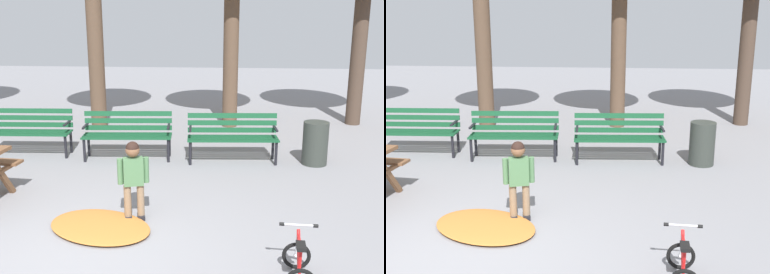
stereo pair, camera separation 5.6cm
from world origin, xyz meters
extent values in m
plane|color=gray|center=(0.00, 0.00, 0.00)|extent=(36.00, 36.00, 0.00)
cube|color=brown|center=(-1.54, 1.73, 0.36)|extent=(0.12, 0.57, 0.76)
cube|color=#144728|center=(-2.05, 3.98, 0.44)|extent=(1.60, 0.14, 0.03)
cube|color=#144728|center=(-2.04, 3.86, 0.44)|extent=(1.60, 0.14, 0.03)
cube|color=#144728|center=(-2.04, 3.74, 0.44)|extent=(1.60, 0.14, 0.03)
cube|color=#144728|center=(-2.03, 3.62, 0.44)|extent=(1.60, 0.14, 0.03)
cube|color=#144728|center=(-2.05, 4.02, 0.54)|extent=(1.60, 0.11, 0.09)
cube|color=#144728|center=(-2.05, 4.02, 0.67)|extent=(1.60, 0.11, 0.09)
cube|color=#144728|center=(-2.05, 4.02, 0.81)|extent=(1.60, 0.11, 0.09)
cylinder|color=black|center=(-1.28, 3.68, 0.22)|extent=(0.05, 0.05, 0.44)
cylinder|color=black|center=(-1.30, 4.04, 0.22)|extent=(0.05, 0.05, 0.44)
cube|color=black|center=(-1.29, 3.86, 0.62)|extent=(0.06, 0.40, 0.03)
cube|color=#144728|center=(-0.15, 3.88, 0.44)|extent=(1.60, 0.18, 0.03)
cube|color=#144728|center=(-0.14, 3.76, 0.44)|extent=(1.60, 0.18, 0.03)
cube|color=#144728|center=(-0.13, 3.64, 0.44)|extent=(1.60, 0.18, 0.03)
cube|color=#144728|center=(-0.13, 3.52, 0.44)|extent=(1.60, 0.18, 0.03)
cube|color=#144728|center=(-0.15, 3.92, 0.54)|extent=(1.60, 0.15, 0.09)
cube|color=#144728|center=(-0.15, 3.92, 0.67)|extent=(1.60, 0.15, 0.09)
cube|color=#144728|center=(-0.15, 3.92, 0.81)|extent=(1.60, 0.15, 0.09)
cylinder|color=black|center=(0.62, 3.59, 0.22)|extent=(0.05, 0.05, 0.44)
cylinder|color=black|center=(0.60, 3.95, 0.22)|extent=(0.05, 0.05, 0.44)
cube|color=black|center=(0.61, 3.77, 0.62)|extent=(0.07, 0.40, 0.03)
cylinder|color=black|center=(-0.87, 3.49, 0.22)|extent=(0.05, 0.05, 0.44)
cylinder|color=black|center=(-0.90, 3.85, 0.22)|extent=(0.05, 0.05, 0.44)
cube|color=black|center=(-0.89, 3.67, 0.62)|extent=(0.07, 0.40, 0.03)
cube|color=#144728|center=(1.75, 3.85, 0.44)|extent=(1.60, 0.17, 0.03)
cube|color=#144728|center=(1.76, 3.73, 0.44)|extent=(1.60, 0.17, 0.03)
cube|color=#144728|center=(1.77, 3.61, 0.44)|extent=(1.60, 0.17, 0.03)
cube|color=#144728|center=(1.77, 3.49, 0.44)|extent=(1.60, 0.17, 0.03)
cube|color=#144728|center=(1.75, 3.89, 0.54)|extent=(1.60, 0.15, 0.09)
cube|color=#144728|center=(1.75, 3.89, 0.67)|extent=(1.60, 0.15, 0.09)
cube|color=#144728|center=(1.75, 3.89, 0.81)|extent=(1.60, 0.15, 0.09)
cylinder|color=black|center=(2.52, 3.56, 0.22)|extent=(0.05, 0.05, 0.44)
cylinder|color=black|center=(2.50, 3.92, 0.22)|extent=(0.05, 0.05, 0.44)
cube|color=black|center=(2.51, 3.74, 0.62)|extent=(0.07, 0.40, 0.03)
cylinder|color=black|center=(1.02, 3.46, 0.22)|extent=(0.05, 0.05, 0.44)
cylinder|color=black|center=(1.00, 3.82, 0.22)|extent=(0.05, 0.05, 0.44)
cube|color=black|center=(1.01, 3.64, 0.62)|extent=(0.07, 0.40, 0.03)
cylinder|color=#7F664C|center=(0.56, 1.18, 0.24)|extent=(0.09, 0.09, 0.48)
cube|color=black|center=(0.56, 1.18, 0.03)|extent=(0.13, 0.18, 0.06)
cylinder|color=#7F664C|center=(0.40, 1.14, 0.24)|extent=(0.09, 0.09, 0.48)
cube|color=black|center=(0.40, 1.14, 0.03)|extent=(0.13, 0.18, 0.06)
cube|color=#477047|center=(0.48, 1.16, 0.66)|extent=(0.28, 0.21, 0.36)
sphere|color=brown|center=(0.48, 1.16, 0.94)|extent=(0.18, 0.18, 0.18)
sphere|color=black|center=(0.48, 1.16, 0.97)|extent=(0.17, 0.17, 0.17)
cylinder|color=#477047|center=(0.64, 1.21, 0.67)|extent=(0.07, 0.07, 0.34)
cylinder|color=#477047|center=(0.32, 1.12, 0.67)|extent=(0.07, 0.07, 0.34)
torus|color=black|center=(2.41, 0.08, 0.15)|extent=(0.30, 0.06, 0.30)
cylinder|color=silver|center=(2.41, 0.08, 0.15)|extent=(0.05, 0.04, 0.04)
cylinder|color=red|center=(2.40, -0.10, 0.32)|extent=(0.05, 0.31, 0.32)
cylinder|color=red|center=(2.39, -0.25, 0.30)|extent=(0.04, 0.08, 0.27)
cylinder|color=silver|center=(2.41, 0.06, 0.31)|extent=(0.04, 0.07, 0.32)
cylinder|color=red|center=(2.40, -0.12, 0.42)|extent=(0.05, 0.32, 0.05)
cube|color=black|center=(2.39, -0.27, 0.45)|extent=(0.10, 0.17, 0.04)
cylinder|color=silver|center=(2.41, 0.04, 0.52)|extent=(0.34, 0.04, 0.02)
cylinder|color=black|center=(2.24, 0.05, 0.52)|extent=(0.05, 0.04, 0.04)
cylinder|color=black|center=(2.58, 0.04, 0.52)|extent=(0.05, 0.04, 0.04)
ellipsoid|color=#B26B2D|center=(0.10, 0.85, 0.04)|extent=(1.62, 1.40, 0.07)
cylinder|color=#2D332D|center=(3.21, 3.68, 0.38)|extent=(0.44, 0.44, 0.76)
cylinder|color=brown|center=(-1.28, 6.00, 1.88)|extent=(0.36, 0.36, 3.76)
cylinder|color=brown|center=(1.71, 6.44, 1.61)|extent=(0.34, 0.34, 3.22)
cylinder|color=#423328|center=(4.64, 6.87, 1.58)|extent=(0.34, 0.34, 3.17)
camera|label=1|loc=(1.66, -4.48, 2.65)|focal=44.56mm
camera|label=2|loc=(1.72, -4.48, 2.65)|focal=44.56mm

